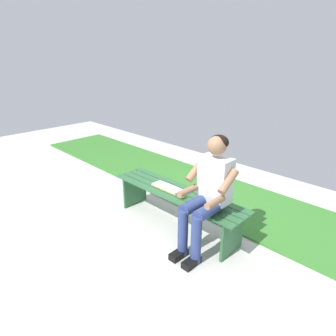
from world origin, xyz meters
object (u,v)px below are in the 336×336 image
person_seated (208,191)px  bench_near (177,199)px  book_open (167,187)px  apple (182,195)px

person_seated → bench_near: bearing=-10.8°
bench_near → book_open: book_open is taller
bench_near → apple: 0.24m
person_seated → apple: size_ratio=17.01×
apple → book_open: (0.32, -0.07, -0.03)m
bench_near → person_seated: person_seated is taller
person_seated → apple: bearing=-2.5°
apple → bench_near: bearing=-27.0°
bench_near → book_open: size_ratio=4.52×
person_seated → apple: 0.42m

